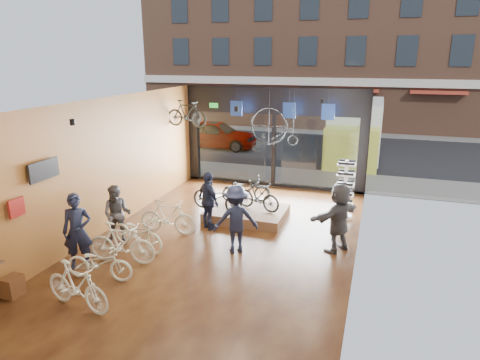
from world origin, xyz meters
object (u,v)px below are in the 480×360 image
at_px(customer_0, 77,231).
at_px(sunglasses_rack, 345,189).
at_px(street_car, 216,134).
at_px(display_bike_right, 246,189).
at_px(floor_bike_5, 168,217).
at_px(display_bike_mid, 258,196).
at_px(display_bike_left, 217,197).
at_px(display_platform, 247,213).
at_px(customer_5, 339,217).
at_px(hung_bike, 187,113).
at_px(floor_bike_2, 99,263).
at_px(penny_farthing, 276,128).
at_px(box_truck, 355,133).
at_px(customer_1, 117,214).
at_px(floor_bike_4, 138,233).
at_px(customer_2, 209,201).
at_px(floor_bike_3, 122,243).
at_px(customer_3, 236,219).
at_px(floor_bike_1, 77,286).

height_order(customer_0, sunglasses_rack, sunglasses_rack).
distance_m(street_car, display_bike_right, 10.14).
relative_size(floor_bike_5, display_bike_mid, 1.12).
bearing_deg(sunglasses_rack, display_bike_left, -176.28).
bearing_deg(display_platform, customer_5, -26.98).
bearing_deg(display_bike_right, display_bike_left, 133.01).
height_order(display_bike_mid, display_bike_right, display_bike_mid).
bearing_deg(customer_5, hung_bike, -86.26).
distance_m(floor_bike_2, hung_bike, 7.14).
distance_m(floor_bike_5, customer_5, 4.74).
bearing_deg(customer_0, penny_farthing, 36.39).
relative_size(box_truck, customer_1, 4.44).
bearing_deg(street_car, floor_bike_4, -167.81).
height_order(floor_bike_5, display_platform, floor_bike_5).
bearing_deg(customer_1, sunglasses_rack, 17.84).
distance_m(floor_bike_2, customer_1, 2.07).
relative_size(floor_bike_4, display_bike_mid, 1.15).
relative_size(display_bike_right, penny_farthing, 0.97).
bearing_deg(floor_bike_5, display_bike_right, -33.85).
xyz_separation_m(street_car, customer_2, (4.01, -10.91, 0.10)).
distance_m(floor_bike_5, hung_bike, 4.63).
bearing_deg(floor_bike_4, customer_0, 164.01).
relative_size(display_platform, customer_2, 1.39).
bearing_deg(floor_bike_4, floor_bike_3, -161.60).
bearing_deg(customer_2, customer_1, 77.27).
bearing_deg(hung_bike, customer_1, -173.72).
xyz_separation_m(display_bike_left, customer_2, (0.01, -0.72, 0.10)).
distance_m(customer_3, hung_bike, 5.78).
height_order(street_car, sunglasses_rack, sunglasses_rack).
height_order(display_platform, customer_0, customer_0).
bearing_deg(customer_2, customer_5, -147.00).
xyz_separation_m(floor_bike_2, display_bike_right, (1.80, 5.38, 0.30)).
bearing_deg(customer_5, customer_3, -36.32).
height_order(customer_0, penny_farthing, penny_farthing).
relative_size(street_car, customer_5, 2.46).
distance_m(display_bike_right, sunglasses_rack, 3.13).
xyz_separation_m(street_car, customer_1, (2.03, -12.54, 0.04)).
bearing_deg(display_bike_left, floor_bike_5, 157.70).
distance_m(street_car, customer_0, 14.21).
relative_size(customer_0, hung_bike, 1.17).
height_order(customer_2, customer_3, customer_3).
relative_size(floor_bike_5, hung_bike, 1.07).
distance_m(floor_bike_1, floor_bike_4, 2.83).
xyz_separation_m(display_platform, display_bike_right, (-0.23, 0.67, 0.56)).
height_order(box_truck, penny_farthing, penny_farthing).
distance_m(street_car, hung_bike, 8.32).
bearing_deg(sunglasses_rack, box_truck, 74.19).
height_order(floor_bike_1, customer_1, customer_1).
bearing_deg(floor_bike_3, customer_1, 30.86).
height_order(customer_1, penny_farthing, penny_farthing).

